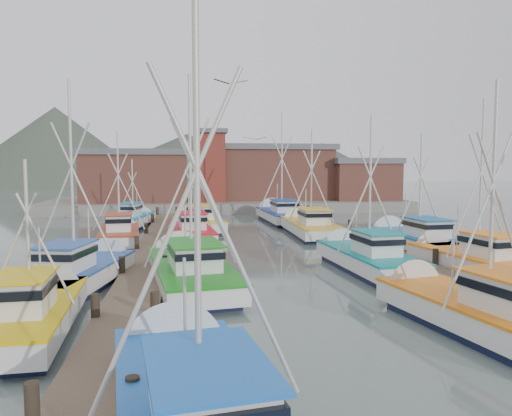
{
  "coord_description": "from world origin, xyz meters",
  "views": [
    {
      "loc": [
        -4.8,
        -26.27,
        5.6
      ],
      "look_at": [
        -0.17,
        7.73,
        2.6
      ],
      "focal_mm": 35.0,
      "sensor_mm": 36.0,
      "label": 1
    }
  ],
  "objects": [
    {
      "name": "shed_right",
      "position": [
        17.0,
        34.0,
        3.84
      ],
      "size": [
        8.48,
        6.36,
        5.2
      ],
      "color": "#582D27",
      "rests_on": "quay"
    },
    {
      "name": "boat_1",
      "position": [
        4.64,
        -10.97,
        0.68
      ],
      "size": [
        4.42,
        9.36,
        9.0
      ],
      "rotation": [
        0.0,
        0.0,
        0.19
      ],
      "color": "#0F1632",
      "rests_on": "ground"
    },
    {
      "name": "lookout_tower",
      "position": [
        -2.0,
        33.0,
        5.55
      ],
      "size": [
        3.6,
        3.6,
        8.5
      ],
      "color": "maroon",
      "rests_on": "quay"
    },
    {
      "name": "ground",
      "position": [
        0.0,
        0.0,
        0.0
      ],
      "size": [
        260.0,
        260.0,
        0.0
      ],
      "primitive_type": "plane",
      "color": "#44524F",
      "rests_on": "ground"
    },
    {
      "name": "dock_right",
      "position": [
        7.0,
        4.04,
        0.21
      ],
      "size": [
        2.3,
        46.0,
        1.5
      ],
      "color": "#4C3D2F",
      "rests_on": "ground"
    },
    {
      "name": "shed_left",
      "position": [
        -11.0,
        35.0,
        4.34
      ],
      "size": [
        12.72,
        8.48,
        6.2
      ],
      "color": "#582D27",
      "rests_on": "quay"
    },
    {
      "name": "shed_center",
      "position": [
        6.0,
        37.0,
        4.69
      ],
      "size": [
        14.84,
        9.54,
        6.9
      ],
      "color": "#582D27",
      "rests_on": "quay"
    },
    {
      "name": "boat_2",
      "position": [
        -9.9,
        -9.14,
        0.67
      ],
      "size": [
        2.93,
        8.16,
        6.38
      ],
      "rotation": [
        0.0,
        0.0,
        0.06
      ],
      "color": "#0F1632",
      "rests_on": "ground"
    },
    {
      "name": "boat_11",
      "position": [
        9.81,
        4.49,
        0.68
      ],
      "size": [
        3.75,
        9.64,
        8.4
      ],
      "rotation": [
        0.0,
        0.0,
        0.09
      ],
      "color": "#0F1632",
      "rests_on": "ground"
    },
    {
      "name": "boat_6",
      "position": [
        -9.69,
        -2.99,
        0.69
      ],
      "size": [
        4.41,
        9.19,
        10.02
      ],
      "rotation": [
        0.0,
        0.0,
        -0.2
      ],
      "color": "#0F1632",
      "rests_on": "ground"
    },
    {
      "name": "boat_12",
      "position": [
        -4.13,
        16.4,
        0.69
      ],
      "size": [
        4.56,
        9.46,
        10.29
      ],
      "rotation": [
        0.0,
        0.0,
        0.21
      ],
      "color": "#0F1632",
      "rests_on": "ground"
    },
    {
      "name": "boat_7",
      "position": [
        9.56,
        -2.51,
        0.68
      ],
      "size": [
        4.0,
        9.0,
        9.56
      ],
      "rotation": [
        0.0,
        0.0,
        0.16
      ],
      "color": "#0F1632",
      "rests_on": "ground"
    },
    {
      "name": "boat_8",
      "position": [
        -4.69,
        10.23,
        0.68
      ],
      "size": [
        3.55,
        9.1,
        7.22
      ],
      "rotation": [
        0.0,
        0.0,
        0.09
      ],
      "color": "#0F1632",
      "rests_on": "ground"
    },
    {
      "name": "boat_0",
      "position": [
        -4.75,
        -16.38,
        0.69
      ],
      "size": [
        4.31,
        9.92,
        10.12
      ],
      "rotation": [
        0.0,
        0.0,
        0.15
      ],
      "color": "#0F1632",
      "rests_on": "ground"
    },
    {
      "name": "boat_13",
      "position": [
        4.14,
        21.93,
        0.69
      ],
      "size": [
        4.63,
        10.6,
        11.56
      ],
      "rotation": [
        0.0,
        0.0,
        0.05
      ],
      "color": "#0F1632",
      "rests_on": "ground"
    },
    {
      "name": "boat_4",
      "position": [
        -4.81,
        -3.03,
        0.69
      ],
      "size": [
        4.56,
        10.57,
        10.53
      ],
      "rotation": [
        0.0,
        0.0,
        0.14
      ],
      "color": "#0F1632",
      "rests_on": "ground"
    },
    {
      "name": "boat_5",
      "position": [
        4.4,
        -1.05,
        0.68
      ],
      "size": [
        3.55,
        9.0,
        8.86
      ],
      "rotation": [
        0.0,
        0.0,
        0.08
      ],
      "color": "#0F1632",
      "rests_on": "ground"
    },
    {
      "name": "boat_14",
      "position": [
        -9.58,
        19.33,
        0.68
      ],
      "size": [
        3.44,
        7.94,
        6.61
      ],
      "rotation": [
        0.0,
        0.0,
        -0.15
      ],
      "color": "#0F1632",
      "rests_on": "ground"
    },
    {
      "name": "gull_near",
      "position": [
        -2.89,
        -3.91,
        9.23
      ],
      "size": [
        1.54,
        0.66,
        0.24
      ],
      "rotation": [
        0.0,
        0.0,
        0.34
      ],
      "color": "gray",
      "rests_on": "ground"
    },
    {
      "name": "boat_10",
      "position": [
        -9.66,
        9.84,
        0.68
      ],
      "size": [
        3.49,
        8.58,
        8.57
      ],
      "rotation": [
        0.0,
        0.0,
        0.1
      ],
      "color": "#0F1632",
      "rests_on": "ground"
    },
    {
      "name": "quay",
      "position": [
        0.0,
        37.0,
        0.6
      ],
      "size": [
        44.0,
        16.0,
        1.2
      ],
      "primitive_type": "cube",
      "color": "gray",
      "rests_on": "ground"
    },
    {
      "name": "boat_9",
      "position": [
        4.66,
        12.12,
        0.68
      ],
      "size": [
        3.76,
        9.79,
        9.2
      ],
      "rotation": [
        0.0,
        0.0,
        -0.0
      ],
      "color": "#0F1632",
      "rests_on": "ground"
    },
    {
      "name": "distant_hills",
      "position": [
        -12.76,
        122.59,
        0.0
      ],
      "size": [
        175.0,
        140.0,
        42.0
      ],
      "color": "#41493D",
      "rests_on": "ground"
    },
    {
      "name": "gull_far",
      "position": [
        -0.61,
        4.98,
        7.22
      ],
      "size": [
        1.54,
        0.66,
        0.24
      ],
      "rotation": [
        0.0,
        0.0,
        -0.38
      ],
      "color": "gray",
      "rests_on": "ground"
    },
    {
      "name": "dock_left",
      "position": [
        -7.0,
        4.04,
        0.21
      ],
      "size": [
        2.3,
        46.0,
        1.5
      ],
      "color": "#4C3D2F",
      "rests_on": "ground"
    }
  ]
}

